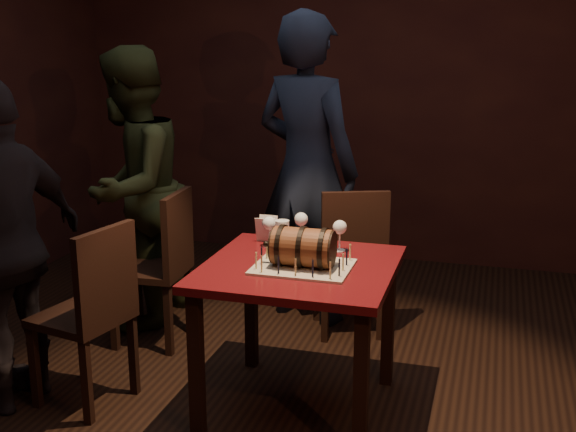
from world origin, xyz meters
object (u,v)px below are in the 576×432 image
(person_left_rear, at_px, (132,189))
(person_left_front, at_px, (5,246))
(wine_glass_right, at_px, (340,229))
(pint_of_ale, at_px, (282,235))
(chair_back, at_px, (352,254))
(person_back, at_px, (307,170))
(barrel_cake, at_px, (303,247))
(wine_glass_left, at_px, (269,225))
(chair_left_front, at_px, (93,307))
(pub_table, at_px, (299,286))
(chair_left_rear, at_px, (163,260))
(wine_glass_mid, at_px, (301,221))

(person_left_rear, relative_size, person_left_front, 1.07)
(wine_glass_right, xyz_separation_m, pint_of_ale, (-0.29, -0.05, -0.05))
(pint_of_ale, distance_m, person_left_rear, 1.28)
(chair_back, xyz_separation_m, person_back, (-0.34, 0.23, 0.46))
(barrel_cake, distance_m, person_left_rear, 1.57)
(barrel_cake, distance_m, person_back, 1.27)
(wine_glass_left, relative_size, pint_of_ale, 1.07)
(wine_glass_right, relative_size, chair_left_front, 0.17)
(pub_table, bearing_deg, wine_glass_left, 133.33)
(wine_glass_left, height_order, chair_back, chair_back)
(person_left_rear, bearing_deg, pint_of_ale, 62.27)
(wine_glass_right, xyz_separation_m, chair_left_rear, (-1.12, 0.26, -0.35))
(person_back, distance_m, person_left_rear, 1.10)
(pint_of_ale, height_order, person_left_rear, person_left_rear)
(wine_glass_right, height_order, person_left_front, person_left_front)
(chair_back, distance_m, person_back, 0.62)
(pub_table, bearing_deg, chair_left_front, -165.72)
(barrel_cake, height_order, chair_left_front, barrel_cake)
(barrel_cake, height_order, person_left_rear, person_left_rear)
(pub_table, bearing_deg, wine_glass_right, 63.23)
(barrel_cake, bearing_deg, wine_glass_right, 71.21)
(pub_table, relative_size, wine_glass_left, 5.59)
(pub_table, distance_m, wine_glass_left, 0.40)
(wine_glass_mid, bearing_deg, pint_of_ale, -112.10)
(pub_table, height_order, person_back, person_back)
(wine_glass_mid, distance_m, person_back, 0.84)
(wine_glass_left, bearing_deg, wine_glass_mid, 42.94)
(chair_left_front, relative_size, person_back, 0.47)
(wine_glass_left, relative_size, chair_left_rear, 0.17)
(chair_left_front, height_order, person_back, person_back)
(pub_table, distance_m, pint_of_ale, 0.32)
(wine_glass_left, height_order, pint_of_ale, wine_glass_left)
(wine_glass_left, height_order, chair_left_front, chair_left_front)
(barrel_cake, relative_size, person_back, 0.17)
(chair_left_rear, bearing_deg, person_left_rear, 141.85)
(pub_table, xyz_separation_m, pint_of_ale, (-0.15, 0.22, 0.18))
(chair_back, bearing_deg, chair_left_rear, -158.07)
(pint_of_ale, bearing_deg, person_back, 97.54)
(pint_of_ale, xyz_separation_m, person_back, (-0.13, 0.96, 0.16))
(wine_glass_left, xyz_separation_m, chair_left_front, (-0.75, -0.49, -0.35))
(wine_glass_mid, height_order, person_back, person_back)
(person_back, xyz_separation_m, person_left_front, (-1.12, -1.50, -0.16))
(wine_glass_mid, bearing_deg, pub_table, -75.83)
(barrel_cake, distance_m, pint_of_ale, 0.32)
(pub_table, relative_size, chair_back, 0.97)
(wine_glass_right, bearing_deg, pint_of_ale, -170.62)
(pint_of_ale, xyz_separation_m, person_left_rear, (-1.15, 0.56, 0.05))
(wine_glass_right, bearing_deg, person_left_rear, 160.34)
(person_left_rear, bearing_deg, person_back, 109.67)
(wine_glass_left, distance_m, chair_left_rear, 0.88)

